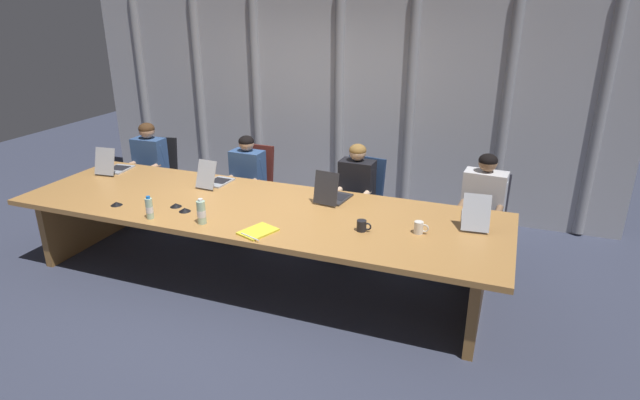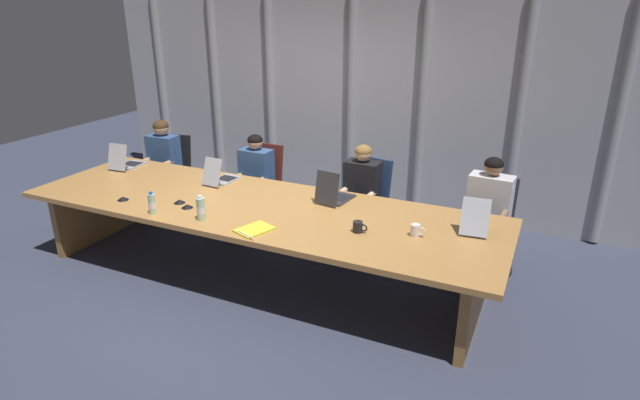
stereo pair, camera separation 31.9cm
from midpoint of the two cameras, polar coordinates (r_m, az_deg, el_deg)
name	(u,v)px [view 1 (the left image)]	position (r m, az deg, el deg)	size (l,w,h in m)	color
ground_plane	(258,276)	(5.30, -8.53, -8.23)	(14.04, 14.04, 0.00)	#383D51
conference_table	(255,219)	(5.03, -8.91, -2.12)	(4.69, 1.42, 0.74)	#B77F42
curtain_backdrop	(335,101)	(6.77, 0.23, 10.74)	(7.02, 0.17, 2.70)	#B2B2B7
laptop_left_end	(114,167)	(6.41, -23.01, 3.37)	(0.28, 0.43, 0.31)	#A8ADB7
laptop_left_mid	(215,180)	(5.62, -13.06, 2.18)	(0.24, 0.43, 0.30)	#A8ADB7
laptop_center	(332,195)	(5.03, -0.45, 0.55)	(0.29, 0.43, 0.33)	#2D2D33
laptop_right_mid	(475,216)	(4.71, 14.80, -1.74)	(0.27, 0.52, 0.30)	#A8ADB7
office_chair_left_end	(158,184)	(7.06, -18.63, 1.66)	(0.60, 0.61, 0.93)	black
office_chair_left_mid	(251,197)	(6.31, -8.99, 0.36)	(0.60, 0.60, 0.96)	#511E19
office_chair_center	(358,212)	(5.80, 2.67, -1.34)	(0.60, 0.61, 0.95)	navy
office_chair_right_mid	(480,230)	(5.57, 15.61, -3.19)	(0.60, 0.60, 0.93)	#2D2D38
person_left_end	(146,164)	(6.86, -19.79, 3.72)	(0.41, 0.55, 1.17)	#335184
person_left_mid	(244,179)	(6.08, -9.83, 2.27)	(0.40, 0.56, 1.13)	#335184
person_center	(354,192)	(5.55, 2.10, 0.88)	(0.39, 0.55, 1.16)	black
person_right_mid	(482,206)	(5.31, 15.66, -0.68)	(0.45, 0.57, 1.19)	silver
water_bottle_primary	(201,212)	(4.67, -14.79, -1.34)	(0.08, 0.08, 0.23)	#ADD1B2
water_bottle_secondary	(149,208)	(4.92, -19.97, -0.89)	(0.06, 0.06, 0.21)	#ADD1B2
coffee_mug_near	(419,228)	(4.39, 8.79, -3.03)	(0.13, 0.08, 0.11)	white
coffee_mug_far	(362,226)	(4.39, 2.56, -2.86)	(0.13, 0.08, 0.10)	black
conference_mic_left_side	(176,205)	(5.14, -17.25, -0.55)	(0.11, 0.11, 0.04)	black
conference_mic_middle	(185,210)	(5.00, -16.39, -1.05)	(0.11, 0.11, 0.04)	black
conference_mic_right_side	(116,204)	(5.37, -23.02, -0.38)	(0.11, 0.11, 0.04)	black
spiral_notepad	(258,232)	(4.43, -8.90, -3.47)	(0.31, 0.36, 0.03)	yellow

